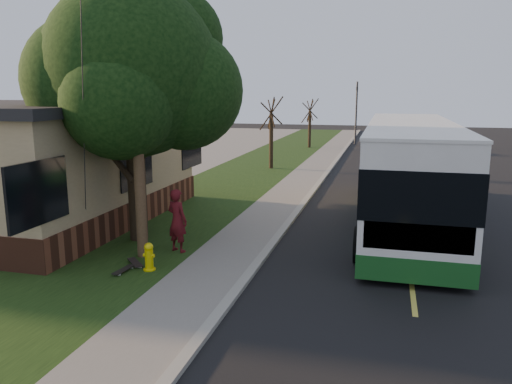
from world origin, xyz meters
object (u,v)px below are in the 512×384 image
bare_tree_far (310,124)px  distant_car (396,141)px  fire_hydrant (149,257)px  skateboard_spare (135,263)px  skateboarder (177,220)px  dumpster (132,182)px  skateboard_main (124,270)px  transit_bus (409,170)px  utility_pole (135,92)px  leafy_tree (135,74)px  bare_tree_near (271,134)px  traffic_signal (356,109)px

bare_tree_far → distant_car: bare_tree_far is taller
fire_hydrant → skateboard_spare: (-0.56, 0.28, -0.30)m
skateboard_spare → distant_car: distant_car is taller
skateboarder → dumpster: size_ratio=0.96×
skateboard_main → fire_hydrant: bearing=27.1°
skateboarder → fire_hydrant: bearing=107.1°
fire_hydrant → distant_car: 30.12m
transit_bus → skateboard_main: transit_bus is taller
utility_pole → leafy_tree: utility_pole is taller
bare_tree_near → skateboarder: bare_tree_near is taller
traffic_signal → skateboard_main: 34.63m
bare_tree_far → skateboarder: 28.39m
bare_tree_near → skateboard_main: bearing=-89.0°
leafy_tree → skateboarder: size_ratio=4.20×
bare_tree_near → traffic_signal: 16.52m
bare_tree_near → bare_tree_far: 12.01m
fire_hydrant → skateboard_main: 0.72m
skateboarder → dumpster: bearing=-32.1°
distant_car → fire_hydrant: bearing=-107.0°
utility_pole → leafy_tree: (-0.87, 1.66, 0.54)m
fire_hydrant → traffic_signal: size_ratio=0.13×
leafy_tree → bare_tree_far: bearing=87.5°
skateboard_main → dumpster: (-4.26, 8.41, 0.64)m
traffic_signal → fire_hydrant: bearing=-95.2°
fire_hydrant → bare_tree_near: 18.10m
bare_tree_far → fire_hydrant: bearing=-89.2°
bare_tree_near → transit_bus: (7.54, -10.96, -0.23)m
bare_tree_far → skateboard_spare: bearing=-90.3°
skateboard_main → distant_car: (7.12, 29.70, 0.73)m
bare_tree_near → skateboard_spare: (0.34, -17.72, -2.02)m
leafy_tree → dumpster: size_ratio=4.04×
bare_tree_near → skateboarder: bearing=-86.5°
skateboarder → skateboard_main: skateboarder is taller
bare_tree_near → utility_pole: bearing=-89.3°
transit_bus → distant_car: transit_bus is taller
leafy_tree → traffic_signal: size_ratio=1.42×
transit_bus → bare_tree_far: bearing=107.1°
skateboard_spare → distant_car: size_ratio=0.15×
traffic_signal → dumpster: traffic_signal is taller
bare_tree_far → dumpster: size_ratio=2.09×
skateboard_spare → bare_tree_far: bearing=89.7°
fire_hydrant → dumpster: 9.45m
traffic_signal → distant_car: traffic_signal is taller
leafy_tree → dumpster: (-3.27, 5.46, -4.40)m
bare_tree_far → traffic_signal: size_ratio=0.73×
leafy_tree → transit_bus: bearing=28.2°
utility_pole → bare_tree_near: utility_pole is taller
bare_tree_near → skateboard_main: 18.41m
utility_pole → skateboard_main: bearing=-84.6°
dumpster → leafy_tree: bearing=-59.1°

